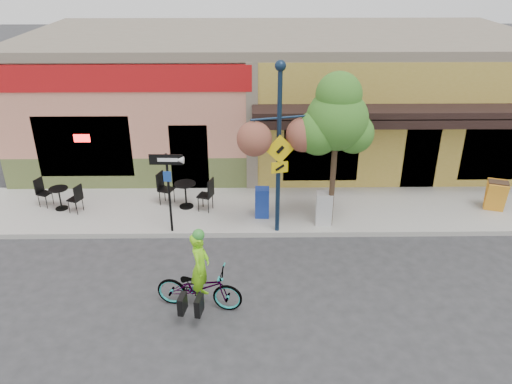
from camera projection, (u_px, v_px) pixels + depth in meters
ground at (290, 247)px, 13.36m from camera, size 90.00×90.00×0.00m
sidewalk at (285, 209)px, 15.13m from camera, size 24.00×3.00×0.15m
curb at (289, 234)px, 13.83m from camera, size 24.00×0.12×0.15m
building at (277, 92)px, 19.13m from camera, size 18.20×8.20×4.50m
bicycle at (199, 288)px, 10.92m from camera, size 2.01×1.00×1.01m
cyclist_rider at (201, 276)px, 10.79m from camera, size 0.49×0.65×1.61m
lamp_post at (279, 151)px, 12.86m from camera, size 1.59×0.93×4.68m
one_way_sign at (169, 194)px, 13.34m from camera, size 0.89×0.22×2.29m
cafe_set_left at (59, 195)px, 14.82m from camera, size 1.65×1.24×0.89m
cafe_set_right at (185, 192)px, 14.91m from camera, size 1.89×1.37×1.02m
newspaper_box_blue at (262, 202)px, 14.41m from camera, size 0.41×0.37×0.89m
newspaper_box_grey at (324, 208)px, 14.02m from camera, size 0.47×0.43×0.95m
street_tree at (335, 153)px, 13.18m from camera, size 2.24×2.24×4.39m
sandwich_board at (496, 198)px, 14.62m from camera, size 0.66×0.56×0.92m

